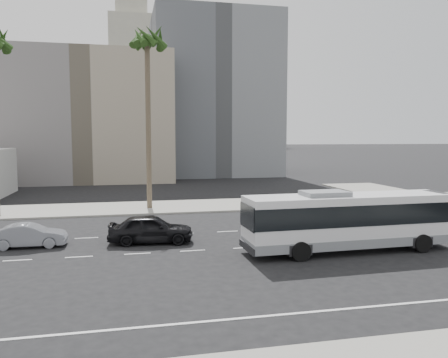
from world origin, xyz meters
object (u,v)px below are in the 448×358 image
object	(u,v)px
car_b	(29,236)
car_a	(151,229)
city_bus	(349,219)
palm_near	(147,44)

from	to	relation	value
car_b	car_a	bearing A→B (deg)	-93.68
car_a	car_b	bearing A→B (deg)	92.02
city_bus	car_b	distance (m)	18.05
car_b	city_bus	bearing A→B (deg)	-105.13
car_a	palm_near	xyz separation A→B (m)	(0.56, 12.43, 13.22)
car_a	city_bus	bearing A→B (deg)	-106.27
car_a	car_b	xyz separation A→B (m)	(-6.83, 0.43, -0.17)
city_bus	car_b	bearing A→B (deg)	163.34
car_b	palm_near	xyz separation A→B (m)	(7.39, 11.99, 13.39)
city_bus	car_a	distance (m)	11.43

